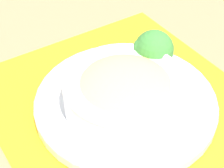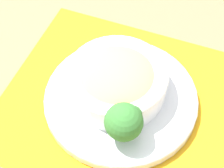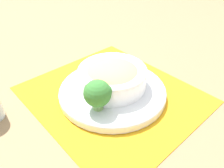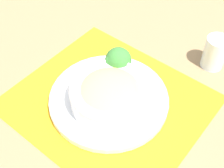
% 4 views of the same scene
% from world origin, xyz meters
% --- Properties ---
extents(ground_plane, '(4.00, 4.00, 0.00)m').
position_xyz_m(ground_plane, '(0.00, 0.00, 0.00)').
color(ground_plane, '#8C704C').
extents(placemat, '(0.46, 0.50, 0.00)m').
position_xyz_m(placemat, '(0.00, 0.00, 0.00)').
color(placemat, orange).
rests_on(placemat, ground_plane).
extents(plate, '(0.29, 0.29, 0.02)m').
position_xyz_m(plate, '(0.00, 0.00, 0.02)').
color(plate, silver).
rests_on(plate, placemat).
extents(bowl, '(0.19, 0.19, 0.07)m').
position_xyz_m(bowl, '(-0.01, -0.01, 0.05)').
color(bowl, white).
rests_on(bowl, plate).
extents(broccoli_floret, '(0.07, 0.07, 0.08)m').
position_xyz_m(broccoli_floret, '(0.07, 0.04, 0.07)').
color(broccoli_floret, '#759E51').
rests_on(broccoli_floret, plate).
extents(carrot_slice_near, '(0.05, 0.05, 0.01)m').
position_xyz_m(carrot_slice_near, '(-0.05, 0.03, 0.02)').
color(carrot_slice_near, orange).
rests_on(carrot_slice_near, plate).
extents(carrot_slice_middle, '(0.05, 0.05, 0.01)m').
position_xyz_m(carrot_slice_middle, '(-0.05, 0.02, 0.02)').
color(carrot_slice_middle, orange).
rests_on(carrot_slice_middle, plate).
extents(carrot_slice_far, '(0.05, 0.05, 0.01)m').
position_xyz_m(carrot_slice_far, '(-0.06, 0.01, 0.02)').
color(carrot_slice_far, orange).
rests_on(carrot_slice_far, plate).
extents(water_glass, '(0.06, 0.06, 0.09)m').
position_xyz_m(water_glass, '(0.30, -0.10, 0.04)').
color(water_glass, silver).
rests_on(water_glass, ground_plane).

